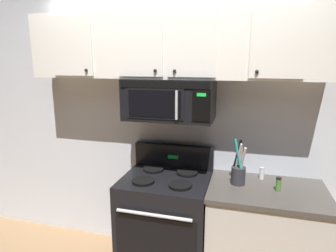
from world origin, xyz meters
TOP-DOWN VIEW (x-y plane):
  - back_wall at (0.00, 0.79)m, footprint 5.20×0.10m
  - stove_range at (0.00, 0.42)m, footprint 0.76×0.69m
  - over_range_microwave at (-0.00, 0.54)m, footprint 0.76×0.43m
  - upper_cabinets at (-0.00, 0.57)m, footprint 2.50×0.36m
  - counter_segment at (0.84, 0.43)m, footprint 0.93×0.65m
  - utensil_crock_charcoal at (0.61, 0.46)m, footprint 0.12×0.12m
  - salt_shaker at (0.80, 0.62)m, footprint 0.04×0.04m
  - spice_jar at (0.92, 0.41)m, footprint 0.04×0.04m

SIDE VIEW (x-z plane):
  - counter_segment at x=0.84m, z-range 0.00..0.90m
  - stove_range at x=0.00m, z-range -0.09..1.03m
  - salt_shaker at x=0.80m, z-range 0.90..1.00m
  - spice_jar at x=0.92m, z-range 0.90..1.01m
  - utensil_crock_charcoal at x=0.61m, z-range 0.81..1.20m
  - back_wall at x=0.00m, z-range 0.00..2.70m
  - over_range_microwave at x=0.00m, z-range 1.40..1.75m
  - upper_cabinets at x=0.00m, z-range 1.75..2.30m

